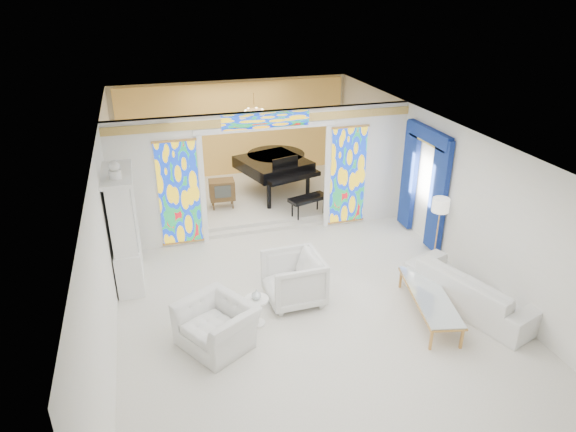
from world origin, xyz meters
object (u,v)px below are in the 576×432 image
object	(u,v)px
china_cabinet	(125,230)
armchair_left	(217,325)
tv_console	(222,190)
armchair_right	(293,279)
coffee_table	(430,296)
grand_piano	(276,163)
sofa	(472,289)

from	to	relation	value
china_cabinet	armchair_left	distance (m)	2.95
tv_console	armchair_right	bearing A→B (deg)	-79.09
armchair_right	tv_console	xyz separation A→B (m)	(-0.61, 4.41, 0.19)
armchair_left	tv_console	xyz separation A→B (m)	(1.00, 5.29, 0.28)
coffee_table	grand_piano	distance (m)	6.38
armchair_left	sofa	size ratio (longest dim) A/B	0.46
china_cabinet	armchair_right	bearing A→B (deg)	-28.25
grand_piano	armchair_left	bearing A→B (deg)	-130.69
armchair_left	tv_console	distance (m)	5.39
armchair_right	coffee_table	bearing A→B (deg)	61.24
china_cabinet	armchair_right	distance (m)	3.46
armchair_right	sofa	bearing A→B (deg)	69.11
china_cabinet	sofa	size ratio (longest dim) A/B	1.06
coffee_table	armchair_right	bearing A→B (deg)	152.86
tv_console	grand_piano	bearing A→B (deg)	25.13
china_cabinet	sofa	xyz separation A→B (m)	(6.17, -2.72, -0.79)
china_cabinet	tv_console	bearing A→B (deg)	49.76
china_cabinet	coffee_table	xyz separation A→B (m)	(5.24, -2.76, -0.75)
sofa	tv_console	world-z (taller)	tv_console
armchair_right	coffee_table	size ratio (longest dim) A/B	0.50
coffee_table	china_cabinet	bearing A→B (deg)	152.23
armchair_left	sofa	distance (m)	4.80
coffee_table	armchair_left	bearing A→B (deg)	175.92
armchair_right	coffee_table	world-z (taller)	armchair_right
sofa	tv_console	xyz separation A→B (m)	(-3.79, 5.52, 0.29)
tv_console	china_cabinet	bearing A→B (deg)	-127.26
sofa	armchair_left	bearing A→B (deg)	68.56
coffee_table	grand_piano	xyz separation A→B (m)	(-1.23, 6.23, 0.60)
armchair_right	armchair_left	bearing A→B (deg)	-63.03
china_cabinet	grand_piano	distance (m)	5.30
tv_console	armchair_left	bearing A→B (deg)	-97.69
sofa	coffee_table	size ratio (longest dim) A/B	1.21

